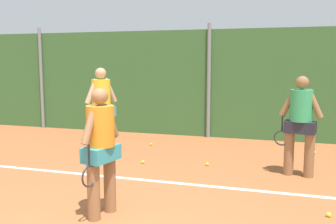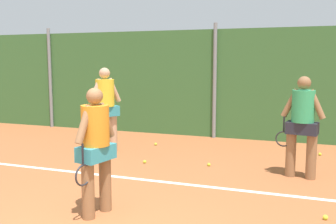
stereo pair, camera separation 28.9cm
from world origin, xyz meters
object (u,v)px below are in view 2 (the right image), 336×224
Objects in this scene: player_midcourt at (302,122)px; tennis_ball_2 at (209,165)px; player_foreground_near at (96,145)px; player_backcourt_far at (105,106)px; tennis_ball_4 at (320,154)px; tennis_ball_8 at (145,162)px; tennis_ball_0 at (156,144)px; tennis_ball_3 at (325,217)px; tennis_ball_6 at (107,186)px.

tennis_ball_2 is at bearing 4.05° from player_midcourt.
tennis_ball_2 is (0.87, 2.86, -0.93)m from player_foreground_near.
player_backcourt_far reaches higher than player_foreground_near.
player_midcourt is at bearing -102.30° from tennis_ball_4.
player_backcourt_far is 29.17× the size of tennis_ball_8.
tennis_ball_8 is (-3.40, -1.89, 0.00)m from tennis_ball_4.
tennis_ball_0 is (-0.82, 4.27, -0.93)m from player_foreground_near.
tennis_ball_6 is (-3.31, 0.17, 0.00)m from tennis_ball_3.
player_backcourt_far is 5.19m from tennis_ball_3.
player_backcourt_far is (-1.60, 3.18, 0.12)m from player_foreground_near.
player_foreground_near is 26.12× the size of tennis_ball_4.
tennis_ball_6 is at bearing -133.79° from tennis_ball_4.
player_midcourt reaches higher than tennis_ball_8.
tennis_ball_0 and tennis_ball_6 have the same top height.
player_foreground_near is at bearing -164.03° from tennis_ball_3.
player_foreground_near reaches higher than tennis_ball_2.
player_foreground_near is 3.13m from tennis_ball_2.
player_foreground_near is at bearing -68.57° from tennis_ball_6.
tennis_ball_0 is 3.80m from tennis_ball_4.
player_foreground_near is at bearing 56.27° from player_midcourt.
tennis_ball_8 is (1.18, -0.54, -1.05)m from player_backcourt_far.
tennis_ball_3 is at bearing -2.93° from tennis_ball_6.
tennis_ball_6 is (-2.97, -1.68, -0.98)m from player_midcourt.
tennis_ball_2 is 1.00× the size of tennis_ball_8.
tennis_ball_8 is (-1.28, -0.23, 0.00)m from tennis_ball_2.
player_foreground_near is 0.90× the size of player_backcourt_far.
player_foreground_near is 2.83m from tennis_ball_8.
tennis_ball_3 and tennis_ball_8 have the same top height.
tennis_ball_6 is at bearing 39.58° from player_midcourt.
player_midcourt is 3.15m from tennis_ball_8.
tennis_ball_8 is at bearing -169.92° from tennis_ball_2.
tennis_ball_8 is at bearing 11.02° from player_midcourt.
player_midcourt reaches higher than tennis_ball_6.
tennis_ball_2 is (1.68, -1.41, 0.00)m from tennis_ball_0.
tennis_ball_3 is 3.79m from tennis_ball_8.
tennis_ball_0 is (0.78, 1.10, -1.05)m from player_backcourt_far.
tennis_ball_4 is 3.88m from tennis_ball_8.
player_midcourt is 0.94× the size of player_backcourt_far.
tennis_ball_2 is at bearing -39.93° from tennis_ball_0.
tennis_ball_4 is at bearing 89.08° from tennis_ball_3.
player_backcourt_far reaches higher than tennis_ball_2.
player_backcourt_far is 4.88m from tennis_ball_4.
tennis_ball_3 is (0.34, -1.85, -0.98)m from player_midcourt.
player_foreground_near is 3.18m from tennis_ball_3.
tennis_ball_6 is at bearing -118.90° from player_backcourt_far.
tennis_ball_2 and tennis_ball_3 have the same top height.
tennis_ball_3 is at bearing 118.73° from player_foreground_near.
player_foreground_near is at bearing -81.01° from tennis_ball_8.
tennis_ball_0 is 1.00× the size of tennis_ball_2.
tennis_ball_6 is at bearing 177.07° from tennis_ball_3.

